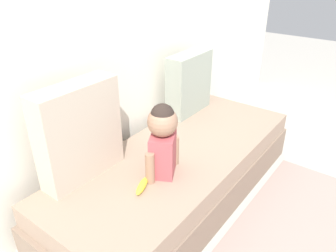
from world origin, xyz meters
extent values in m
plane|color=#B2ADA3|center=(0.00, 0.00, 0.00)|extent=(12.00, 12.00, 0.00)
cube|color=silver|center=(0.00, 0.54, 1.14)|extent=(5.29, 0.10, 2.28)
cube|color=#826C5B|center=(0.00, 0.00, 0.13)|extent=(2.09, 0.83, 0.25)
cube|color=gray|center=(0.00, 0.00, 0.33)|extent=(2.03, 0.80, 0.15)
cube|color=#C1B29E|center=(-0.58, 0.31, 0.69)|extent=(0.52, 0.16, 0.59)
cube|color=#99A393|center=(0.58, 0.31, 0.65)|extent=(0.46, 0.16, 0.51)
cube|color=#B24C51|center=(-0.27, -0.06, 0.53)|extent=(0.24, 0.22, 0.26)
sphere|color=#9E755B|center=(-0.27, -0.06, 0.75)|extent=(0.18, 0.18, 0.18)
sphere|color=#2D231E|center=(-0.27, -0.06, 0.79)|extent=(0.14, 0.14, 0.14)
cylinder|color=#9E755B|center=(-0.39, -0.06, 0.50)|extent=(0.06, 0.06, 0.20)
cylinder|color=#9E755B|center=(-0.15, -0.06, 0.50)|extent=(0.06, 0.06, 0.20)
ellipsoid|color=yellow|center=(-0.47, -0.07, 0.42)|extent=(0.17, 0.10, 0.04)
camera|label=1|loc=(-1.59, -1.09, 1.61)|focal=34.86mm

